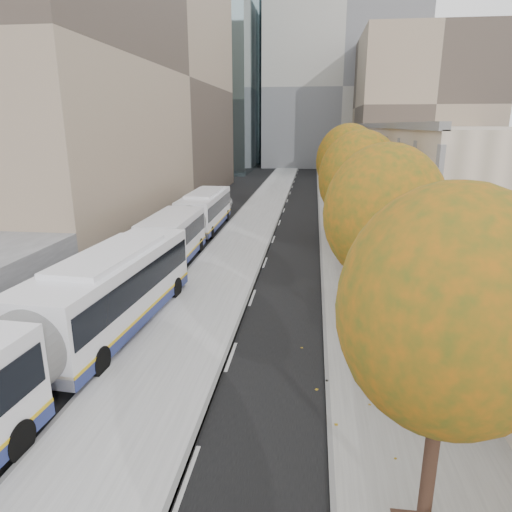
% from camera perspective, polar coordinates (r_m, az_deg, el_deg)
% --- Properties ---
extents(bus_platform, '(4.25, 150.00, 0.15)m').
position_cam_1_polar(bus_platform, '(39.03, -0.44, 4.06)').
color(bus_platform, '#A2A2A2').
rests_on(bus_platform, ground).
extents(sidewalk, '(4.75, 150.00, 0.08)m').
position_cam_1_polar(sidewalk, '(38.84, 11.37, 3.62)').
color(sidewalk, gray).
rests_on(sidewalk, ground).
extents(building_tan, '(18.00, 92.00, 8.00)m').
position_cam_1_polar(building_tan, '(68.51, 19.59, 11.66)').
color(building_tan, tan).
rests_on(building_tan, ground).
extents(building_midrise, '(24.00, 46.00, 25.00)m').
position_cam_1_polar(building_midrise, '(49.99, -22.57, 19.86)').
color(building_midrise, gray).
rests_on(building_midrise, ground).
extents(building_far_block, '(30.00, 18.00, 30.00)m').
position_cam_1_polar(building_far_block, '(99.20, 10.49, 19.76)').
color(building_far_block, '#A7A49B').
rests_on(building_far_block, ground).
extents(bus_shelter, '(1.90, 4.40, 2.53)m').
position_cam_1_polar(bus_shelter, '(15.74, 23.56, -7.82)').
color(bus_shelter, '#383A3F').
rests_on(bus_shelter, sidewalk).
extents(tree_b, '(4.00, 4.00, 6.97)m').
position_cam_1_polar(tree_b, '(8.82, 23.01, -6.34)').
color(tree_b, '#312118').
rests_on(tree_b, sidewalk).
extents(tree_c, '(4.20, 4.20, 7.28)m').
position_cam_1_polar(tree_c, '(16.31, 15.75, 5.04)').
color(tree_c, '#312118').
rests_on(tree_c, sidewalk).
extents(tree_d, '(4.40, 4.40, 7.60)m').
position_cam_1_polar(tree_d, '(25.12, 12.87, 9.43)').
color(tree_d, '#312118').
rests_on(tree_d, sidewalk).
extents(tree_e, '(4.60, 4.60, 7.92)m').
position_cam_1_polar(tree_e, '(34.03, 11.46, 11.52)').
color(tree_e, '#312118').
rests_on(tree_e, sidewalk).
extents(bus_near, '(3.88, 18.95, 3.14)m').
position_cam_1_polar(bus_near, '(16.32, -24.31, -8.89)').
color(bus_near, white).
rests_on(bus_near, ground).
extents(bus_far, '(2.78, 17.40, 2.89)m').
position_cam_1_polar(bus_far, '(33.61, -7.82, 4.56)').
color(bus_far, white).
rests_on(bus_far, ground).
extents(distant_car, '(2.05, 3.73, 1.20)m').
position_cam_1_polar(distant_car, '(46.39, -4.42, 6.60)').
color(distant_car, silver).
rests_on(distant_car, ground).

